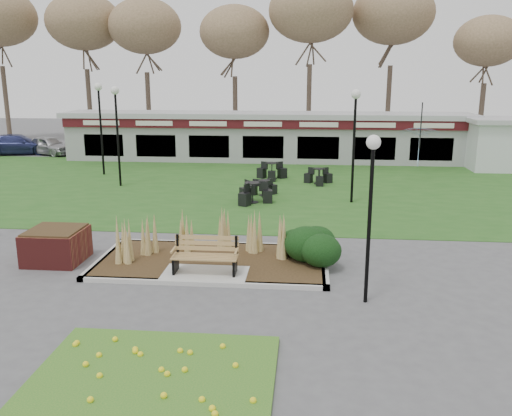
# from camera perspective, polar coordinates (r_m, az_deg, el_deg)

# --- Properties ---
(ground) EXTENTS (100.00, 100.00, 0.00)m
(ground) POSITION_cam_1_polar(r_m,az_deg,el_deg) (14.13, -5.46, -7.50)
(ground) COLOR #515154
(ground) RESTS_ON ground
(lawn) EXTENTS (34.00, 16.00, 0.02)m
(lawn) POSITION_cam_1_polar(r_m,az_deg,el_deg) (25.57, -0.46, 2.33)
(lawn) COLOR #23551B
(lawn) RESTS_ON ground
(flower_bed) EXTENTS (4.20, 3.00, 0.16)m
(flower_bed) POSITION_cam_1_polar(r_m,az_deg,el_deg) (10.07, -10.55, -16.60)
(flower_bed) COLOR #286D1F
(flower_bed) RESTS_ON ground
(planting_bed) EXTENTS (6.75, 3.40, 1.27)m
(planting_bed) POSITION_cam_1_polar(r_m,az_deg,el_deg) (15.10, 0.24, -4.54)
(planting_bed) COLOR #2E2212
(planting_bed) RESTS_ON ground
(park_bench) EXTENTS (1.70, 0.66, 0.93)m
(park_bench) POSITION_cam_1_polar(r_m,az_deg,el_deg) (14.16, -5.33, -4.91)
(park_bench) COLOR tan
(park_bench) RESTS_ON ground
(brick_planter) EXTENTS (1.50, 1.50, 0.95)m
(brick_planter) POSITION_cam_1_polar(r_m,az_deg,el_deg) (16.24, -20.29, -3.68)
(brick_planter) COLOR maroon
(brick_planter) RESTS_ON ground
(food_pavilion) EXTENTS (24.60, 3.40, 2.90)m
(food_pavilion) POSITION_cam_1_polar(r_m,az_deg,el_deg) (33.18, 0.95, 7.56)
(food_pavilion) COLOR #9A9A9D
(food_pavilion) RESTS_ON ground
(service_hut) EXTENTS (4.40, 3.40, 2.83)m
(service_hut) POSITION_cam_1_polar(r_m,az_deg,el_deg) (33.00, 24.88, 6.20)
(service_hut) COLOR silver
(service_hut) RESTS_ON ground
(tree_backdrop) EXTENTS (47.24, 5.24, 10.36)m
(tree_backdrop) POSITION_cam_1_polar(r_m,az_deg,el_deg) (41.12, 1.91, 18.39)
(tree_backdrop) COLOR #47382B
(tree_backdrop) RESTS_ON ground
(lamp_post_near_right) EXTENTS (0.32, 0.32, 3.88)m
(lamp_post_near_right) POSITION_cam_1_polar(r_m,az_deg,el_deg) (12.18, 12.06, 2.63)
(lamp_post_near_right) COLOR black
(lamp_post_near_right) RESTS_ON ground
(lamp_post_mid_left) EXTENTS (0.38, 0.38, 4.62)m
(lamp_post_mid_left) POSITION_cam_1_polar(r_m,az_deg,el_deg) (25.97, -14.49, 9.55)
(lamp_post_mid_left) COLOR black
(lamp_post_mid_left) RESTS_ON ground
(lamp_post_far_right) EXTENTS (0.38, 0.38, 4.57)m
(lamp_post_far_right) POSITION_cam_1_polar(r_m,az_deg,el_deg) (22.12, 10.36, 8.98)
(lamp_post_far_right) COLOR black
(lamp_post_far_right) RESTS_ON ground
(lamp_post_far_left) EXTENTS (0.39, 0.39, 4.72)m
(lamp_post_far_left) POSITION_cam_1_polar(r_m,az_deg,el_deg) (29.25, -16.14, 10.03)
(lamp_post_far_left) COLOR black
(lamp_post_far_left) RESTS_ON ground
(bistro_set_a) EXTENTS (1.45, 1.59, 0.85)m
(bistro_set_a) POSITION_cam_1_polar(r_m,az_deg,el_deg) (22.15, -0.37, 1.28)
(bistro_set_a) COLOR black
(bistro_set_a) RESTS_ON ground
(bistro_set_b) EXTENTS (1.40, 1.25, 0.74)m
(bistro_set_b) POSITION_cam_1_polar(r_m,az_deg,el_deg) (26.19, 6.61, 3.09)
(bistro_set_b) COLOR black
(bistro_set_b) RESTS_ON ground
(bistro_set_c) EXTENTS (1.56, 1.39, 0.83)m
(bistro_set_c) POSITION_cam_1_polar(r_m,az_deg,el_deg) (27.21, 1.68, 3.64)
(bistro_set_c) COLOR black
(bistro_set_c) RESTS_ON ground
(bistro_set_d) EXTENTS (1.24, 1.24, 0.68)m
(bistro_set_d) POSITION_cam_1_polar(r_m,az_deg,el_deg) (23.48, 0.84, 1.87)
(bistro_set_d) COLOR black
(bistro_set_d) RESTS_ON ground
(patio_umbrella) EXTENTS (2.60, 2.63, 2.73)m
(patio_umbrella) POSITION_cam_1_polar(r_m,az_deg,el_deg) (27.61, 16.82, 6.22)
(patio_umbrella) COLOR black
(patio_umbrella) RESTS_ON ground
(car_silver) EXTENTS (3.88, 2.77, 1.23)m
(car_silver) POSITION_cam_1_polar(r_m,az_deg,el_deg) (38.14, -20.98, 6.17)
(car_silver) COLOR #AEADB2
(car_silver) RESTS_ON ground
(car_black) EXTENTS (4.06, 1.71, 1.30)m
(car_black) POSITION_cam_1_polar(r_m,az_deg,el_deg) (37.60, -13.79, 6.65)
(car_black) COLOR black
(car_black) RESTS_ON ground
(car_blue) EXTENTS (4.87, 3.10, 1.32)m
(car_blue) POSITION_cam_1_polar(r_m,az_deg,el_deg) (39.11, -23.77, 6.15)
(car_blue) COLOR navy
(car_blue) RESTS_ON ground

